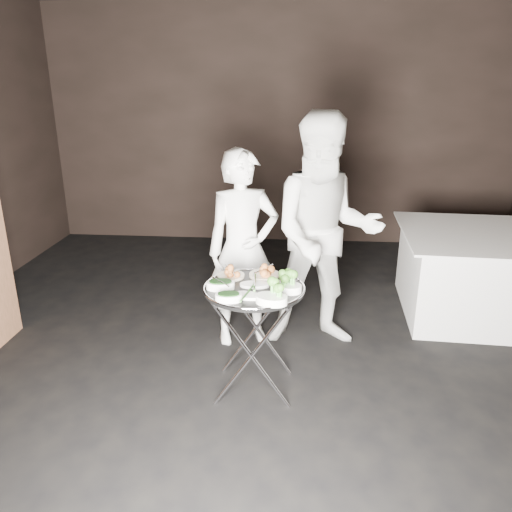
# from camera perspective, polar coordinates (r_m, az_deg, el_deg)

# --- Properties ---
(floor) EXTENTS (6.00, 7.00, 0.05)m
(floor) POSITION_cam_1_polar(r_m,az_deg,el_deg) (3.74, 0.62, -14.87)
(floor) COLOR black
(floor) RESTS_ON ground
(wall_back) EXTENTS (6.00, 0.05, 3.00)m
(wall_back) POSITION_cam_1_polar(r_m,az_deg,el_deg) (6.63, 2.95, 14.45)
(wall_back) COLOR black
(wall_back) RESTS_ON floor
(tray_stand) EXTENTS (0.52, 0.44, 0.77)m
(tray_stand) POSITION_cam_1_polar(r_m,az_deg,el_deg) (3.47, -0.21, -8.93)
(tray_stand) COLOR silver
(tray_stand) RESTS_ON floor
(serving_tray) EXTENTS (0.68, 0.68, 0.04)m
(serving_tray) POSITION_cam_1_polar(r_m,az_deg,el_deg) (3.32, -0.21, -3.73)
(serving_tray) COLOR black
(serving_tray) RESTS_ON tray_stand
(potato_plate_a) EXTENTS (0.20, 0.20, 0.07)m
(potato_plate_a) POSITION_cam_1_polar(r_m,az_deg,el_deg) (3.48, -2.91, -1.93)
(potato_plate_a) COLOR beige
(potato_plate_a) RESTS_ON serving_tray
(potato_plate_b) EXTENTS (0.21, 0.21, 0.08)m
(potato_plate_b) POSITION_cam_1_polar(r_m,az_deg,el_deg) (3.49, 0.96, -1.80)
(potato_plate_b) COLOR beige
(potato_plate_b) RESTS_ON serving_tray
(greens_bowl) EXTENTS (0.11, 0.11, 0.06)m
(greens_bowl) POSITION_cam_1_polar(r_m,az_deg,el_deg) (3.41, 3.69, -2.44)
(greens_bowl) COLOR white
(greens_bowl) RESTS_ON serving_tray
(asparagus_plate_a) EXTENTS (0.20, 0.12, 0.04)m
(asparagus_plate_a) POSITION_cam_1_polar(r_m,az_deg,el_deg) (3.33, -0.16, -3.19)
(asparagus_plate_a) COLOR white
(asparagus_plate_a) RESTS_ON serving_tray
(asparagus_plate_b) EXTENTS (0.21, 0.15, 0.04)m
(asparagus_plate_b) POSITION_cam_1_polar(r_m,az_deg,el_deg) (3.17, -1.02, -4.43)
(asparagus_plate_b) COLOR white
(asparagus_plate_b) RESTS_ON serving_tray
(spinach_bowl_a) EXTENTS (0.20, 0.13, 0.08)m
(spinach_bowl_a) POSITION_cam_1_polar(r_m,az_deg,el_deg) (3.29, -4.08, -3.19)
(spinach_bowl_a) COLOR white
(spinach_bowl_a) RESTS_ON serving_tray
(spinach_bowl_b) EXTENTS (0.18, 0.13, 0.07)m
(spinach_bowl_b) POSITION_cam_1_polar(r_m,az_deg,el_deg) (3.11, -3.15, -4.58)
(spinach_bowl_b) COLOR white
(spinach_bowl_b) RESTS_ON serving_tray
(broccoli_bowl_a) EXTENTS (0.22, 0.18, 0.08)m
(broccoli_bowl_a) POSITION_cam_1_polar(r_m,az_deg,el_deg) (3.25, 3.57, -3.45)
(broccoli_bowl_a) COLOR white
(broccoli_bowl_a) RESTS_ON serving_tray
(broccoli_bowl_b) EXTENTS (0.23, 0.18, 0.08)m
(broccoli_bowl_b) POSITION_cam_1_polar(r_m,az_deg,el_deg) (3.07, 1.78, -4.77)
(broccoli_bowl_b) COLOR white
(broccoli_bowl_b) RESTS_ON serving_tray
(serving_utensils) EXTENTS (0.60, 0.43, 0.01)m
(serving_utensils) POSITION_cam_1_polar(r_m,az_deg,el_deg) (3.36, 0.17, -2.28)
(serving_utensils) COLOR silver
(serving_utensils) RESTS_ON serving_tray
(waiter_left) EXTENTS (0.68, 0.56, 1.60)m
(waiter_left) POSITION_cam_1_polar(r_m,az_deg,el_deg) (4.00, -1.48, 0.77)
(waiter_left) COLOR silver
(waiter_left) RESTS_ON floor
(waiter_right) EXTENTS (0.97, 0.79, 1.88)m
(waiter_right) POSITION_cam_1_polar(r_m,az_deg,el_deg) (3.96, 7.89, 2.52)
(waiter_right) COLOR silver
(waiter_right) RESTS_ON floor
(dining_table) EXTENTS (1.38, 1.38, 0.79)m
(dining_table) POSITION_cam_1_polar(r_m,az_deg,el_deg) (5.02, 23.78, -1.88)
(dining_table) COLOR white
(dining_table) RESTS_ON floor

